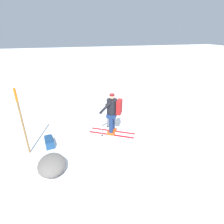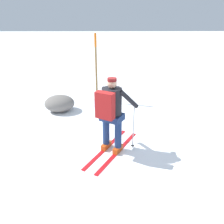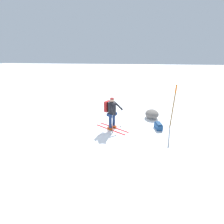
{
  "view_description": "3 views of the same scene",
  "coord_description": "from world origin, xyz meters",
  "px_view_note": "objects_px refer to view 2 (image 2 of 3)",
  "views": [
    {
      "loc": [
        -5.64,
        1.48,
        3.75
      ],
      "look_at": [
        0.15,
        -0.07,
        0.93
      ],
      "focal_mm": 28.0,
      "sensor_mm": 36.0,
      "label": 1
    },
    {
      "loc": [
        0.09,
        -4.19,
        2.76
      ],
      "look_at": [
        0.15,
        -0.07,
        0.93
      ],
      "focal_mm": 35.0,
      "sensor_mm": 36.0,
      "label": 2
    },
    {
      "loc": [
        6.95,
        0.68,
        3.74
      ],
      "look_at": [
        0.15,
        -0.07,
        0.93
      ],
      "focal_mm": 24.0,
      "sensor_mm": 36.0,
      "label": 3
    }
  ],
  "objects_px": {
    "dropped_backpack": "(103,104)",
    "trail_marker": "(96,64)",
    "skier": "(111,111)",
    "rock_boulder": "(60,103)"
  },
  "relations": [
    {
      "from": "skier",
      "to": "dropped_backpack",
      "type": "height_order",
      "value": "skier"
    },
    {
      "from": "skier",
      "to": "rock_boulder",
      "type": "relative_size",
      "value": 1.93
    },
    {
      "from": "dropped_backpack",
      "to": "trail_marker",
      "type": "xyz_separation_m",
      "value": [
        -0.23,
        0.64,
        1.15
      ]
    },
    {
      "from": "skier",
      "to": "rock_boulder",
      "type": "distance_m",
      "value": 2.84
    },
    {
      "from": "trail_marker",
      "to": "rock_boulder",
      "type": "height_order",
      "value": "trail_marker"
    },
    {
      "from": "skier",
      "to": "rock_boulder",
      "type": "xyz_separation_m",
      "value": [
        -1.58,
        2.24,
        -0.72
      ]
    },
    {
      "from": "dropped_backpack",
      "to": "trail_marker",
      "type": "bearing_deg",
      "value": 109.6
    },
    {
      "from": "trail_marker",
      "to": "skier",
      "type": "bearing_deg",
      "value": -81.45
    },
    {
      "from": "dropped_backpack",
      "to": "trail_marker",
      "type": "relative_size",
      "value": 0.25
    },
    {
      "from": "skier",
      "to": "rock_boulder",
      "type": "bearing_deg",
      "value": 125.23
    }
  ]
}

